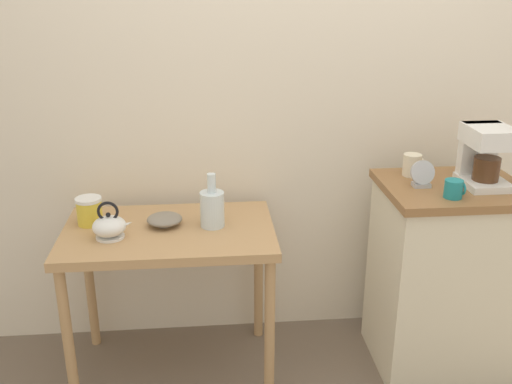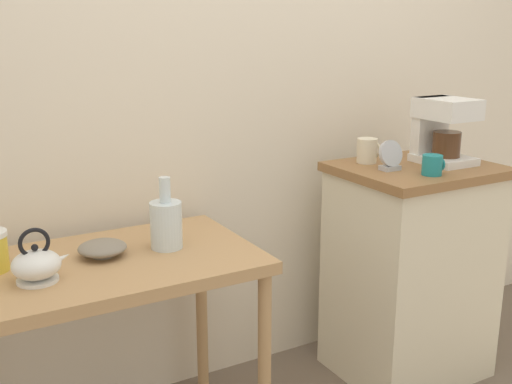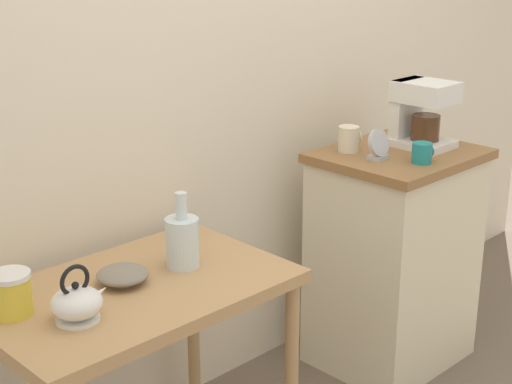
% 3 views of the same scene
% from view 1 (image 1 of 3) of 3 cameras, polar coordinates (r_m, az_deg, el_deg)
% --- Properties ---
extents(ground_plane, '(8.00, 8.00, 0.00)m').
position_cam_1_polar(ground_plane, '(2.88, 4.94, -16.72)').
color(ground_plane, '#6B5B4C').
extents(back_wall, '(4.40, 0.10, 2.80)m').
position_cam_1_polar(back_wall, '(2.76, 6.37, 13.28)').
color(back_wall, beige).
rests_on(back_wall, ground_plane).
extents(wooden_table, '(0.91, 0.57, 0.73)m').
position_cam_1_polar(wooden_table, '(2.55, -8.53, -5.53)').
color(wooden_table, tan).
rests_on(wooden_table, ground_plane).
extents(kitchen_counter, '(0.61, 0.50, 0.90)m').
position_cam_1_polar(kitchen_counter, '(2.81, 17.95, -7.90)').
color(kitchen_counter, beige).
rests_on(kitchen_counter, ground_plane).
extents(bowl_stoneware, '(0.15, 0.15, 0.05)m').
position_cam_1_polar(bowl_stoneware, '(2.53, -9.03, -2.69)').
color(bowl_stoneware, gray).
rests_on(bowl_stoneware, wooden_table).
extents(teakettle, '(0.17, 0.14, 0.16)m').
position_cam_1_polar(teakettle, '(2.45, -14.26, -3.29)').
color(teakettle, white).
rests_on(teakettle, wooden_table).
extents(glass_carafe_vase, '(0.10, 0.10, 0.24)m').
position_cam_1_polar(glass_carafe_vase, '(2.48, -4.35, -1.56)').
color(glass_carafe_vase, silver).
rests_on(glass_carafe_vase, wooden_table).
extents(canister_enamel, '(0.11, 0.11, 0.12)m').
position_cam_1_polar(canister_enamel, '(2.61, -16.15, -1.80)').
color(canister_enamel, gold).
rests_on(canister_enamel, wooden_table).
extents(coffee_maker, '(0.18, 0.22, 0.26)m').
position_cam_1_polar(coffee_maker, '(2.64, 21.69, 3.63)').
color(coffee_maker, white).
rests_on(coffee_maker, kitchen_counter).
extents(mug_small_cream, '(0.09, 0.08, 0.10)m').
position_cam_1_polar(mug_small_cream, '(2.69, 15.21, 2.59)').
color(mug_small_cream, beige).
rests_on(mug_small_cream, kitchen_counter).
extents(mug_dark_teal, '(0.08, 0.07, 0.08)m').
position_cam_1_polar(mug_dark_teal, '(2.47, 18.99, 0.29)').
color(mug_dark_teal, teal).
rests_on(mug_dark_teal, kitchen_counter).
extents(table_clock, '(0.10, 0.05, 0.12)m').
position_cam_1_polar(table_clock, '(2.55, 16.11, 1.60)').
color(table_clock, '#B2B5BA').
rests_on(table_clock, kitchen_counter).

